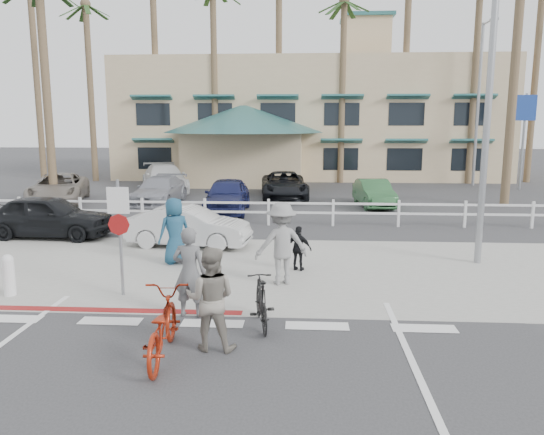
# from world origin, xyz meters

# --- Properties ---
(ground) EXTENTS (140.00, 140.00, 0.00)m
(ground) POSITION_xyz_m (0.00, 0.00, 0.00)
(ground) COLOR #333335
(bike_path) EXTENTS (12.00, 16.00, 0.01)m
(bike_path) POSITION_xyz_m (0.00, -2.00, 0.00)
(bike_path) COLOR #333335
(bike_path) RESTS_ON ground
(sidewalk_plaza) EXTENTS (22.00, 7.00, 0.01)m
(sidewalk_plaza) POSITION_xyz_m (0.00, 4.50, 0.01)
(sidewalk_plaza) COLOR gray
(sidewalk_plaza) RESTS_ON ground
(cross_street) EXTENTS (40.00, 5.00, 0.01)m
(cross_street) POSITION_xyz_m (0.00, 8.50, 0.00)
(cross_street) COLOR #333335
(cross_street) RESTS_ON ground
(parking_lot) EXTENTS (50.00, 16.00, 0.01)m
(parking_lot) POSITION_xyz_m (0.00, 18.00, 0.00)
(parking_lot) COLOR #333335
(parking_lot) RESTS_ON ground
(curb_red) EXTENTS (7.00, 0.25, 0.02)m
(curb_red) POSITION_xyz_m (-3.00, 1.20, 0.01)
(curb_red) COLOR maroon
(curb_red) RESTS_ON ground
(rail_fence) EXTENTS (29.40, 0.16, 1.00)m
(rail_fence) POSITION_xyz_m (0.50, 10.50, 0.50)
(rail_fence) COLOR silver
(rail_fence) RESTS_ON ground
(building) EXTENTS (28.00, 16.00, 11.30)m
(building) POSITION_xyz_m (2.00, 31.00, 5.65)
(building) COLOR #CDB58C
(building) RESTS_ON ground
(sign_post) EXTENTS (0.50, 0.10, 2.90)m
(sign_post) POSITION_xyz_m (-2.30, 2.20, 1.45)
(sign_post) COLOR gray
(sign_post) RESTS_ON ground
(bollard_0) EXTENTS (0.26, 0.26, 0.95)m
(bollard_0) POSITION_xyz_m (-4.80, 2.00, 0.47)
(bollard_0) COLOR silver
(bollard_0) RESTS_ON ground
(streetlight_0) EXTENTS (0.60, 2.00, 9.00)m
(streetlight_0) POSITION_xyz_m (6.50, 5.50, 4.50)
(streetlight_0) COLOR gray
(streetlight_0) RESTS_ON ground
(streetlight_1) EXTENTS (0.60, 2.00, 9.50)m
(streetlight_1) POSITION_xyz_m (12.00, 24.00, 4.75)
(streetlight_1) COLOR gray
(streetlight_1) RESTS_ON ground
(info_sign) EXTENTS (1.20, 0.16, 5.60)m
(info_sign) POSITION_xyz_m (14.00, 22.00, 2.80)
(info_sign) COLOR navy
(info_sign) RESTS_ON ground
(palm_0) EXTENTS (4.00, 4.00, 15.00)m
(palm_0) POSITION_xyz_m (-16.00, 26.00, 7.50)
(palm_0) COLOR #1B3815
(palm_0) RESTS_ON ground
(palm_1) EXTENTS (4.00, 4.00, 13.00)m
(palm_1) POSITION_xyz_m (-12.00, 25.00, 6.50)
(palm_1) COLOR #1B3815
(palm_1) RESTS_ON ground
(palm_2) EXTENTS (4.00, 4.00, 16.00)m
(palm_2) POSITION_xyz_m (-8.00, 26.00, 8.00)
(palm_2) COLOR #1B3815
(palm_2) RESTS_ON ground
(palm_3) EXTENTS (4.00, 4.00, 14.00)m
(palm_3) POSITION_xyz_m (-4.00, 25.00, 7.00)
(palm_3) COLOR #1B3815
(palm_3) RESTS_ON ground
(palm_4) EXTENTS (4.00, 4.00, 15.00)m
(palm_4) POSITION_xyz_m (0.00, 26.00, 7.50)
(palm_4) COLOR #1B3815
(palm_4) RESTS_ON ground
(palm_5) EXTENTS (4.00, 4.00, 13.00)m
(palm_5) POSITION_xyz_m (4.00, 25.00, 6.50)
(palm_5) COLOR #1B3815
(palm_5) RESTS_ON ground
(palm_6) EXTENTS (4.00, 4.00, 17.00)m
(palm_6) POSITION_xyz_m (8.00, 26.00, 8.50)
(palm_6) COLOR #1B3815
(palm_6) RESTS_ON ground
(palm_7) EXTENTS (4.00, 4.00, 14.00)m
(palm_7) POSITION_xyz_m (12.00, 25.00, 7.00)
(palm_7) COLOR #1B3815
(palm_7) RESTS_ON ground
(palm_8) EXTENTS (4.00, 4.00, 15.00)m
(palm_8) POSITION_xyz_m (16.00, 26.00, 7.50)
(palm_8) COLOR #1B3815
(palm_8) RESTS_ON ground
(palm_10) EXTENTS (4.00, 4.00, 12.00)m
(palm_10) POSITION_xyz_m (-10.00, 15.00, 6.00)
(palm_10) COLOR #1B3815
(palm_10) RESTS_ON ground
(palm_11) EXTENTS (4.00, 4.00, 14.00)m
(palm_11) POSITION_xyz_m (11.00, 16.00, 7.00)
(palm_11) COLOR #1B3815
(palm_11) RESTS_ON ground
(bike_red) EXTENTS (0.88, 2.14, 1.10)m
(bike_red) POSITION_xyz_m (-0.56, -0.92, 0.55)
(bike_red) COLOR maroon
(bike_red) RESTS_ON ground
(rider_red) EXTENTS (0.69, 0.48, 1.82)m
(rider_red) POSITION_xyz_m (-0.51, 1.00, 0.91)
(rider_red) COLOR #5B5B5E
(rider_red) RESTS_ON ground
(bike_black) EXTENTS (0.77, 1.68, 0.97)m
(bike_black) POSITION_xyz_m (0.94, 0.57, 0.49)
(bike_black) COLOR black
(bike_black) RESTS_ON ground
(rider_black) EXTENTS (0.90, 0.72, 1.79)m
(rider_black) POSITION_xyz_m (0.18, -0.50, 0.89)
(rider_black) COLOR gray
(rider_black) RESTS_ON ground
(pedestrian_a) EXTENTS (1.44, 1.08, 1.97)m
(pedestrian_a) POSITION_xyz_m (1.20, 3.27, 0.99)
(pedestrian_a) COLOR gray
(pedestrian_a) RESTS_ON ground
(pedestrian_child) EXTENTS (0.75, 0.50, 1.18)m
(pedestrian_child) POSITION_xyz_m (1.60, 4.43, 0.59)
(pedestrian_child) COLOR black
(pedestrian_child) RESTS_ON ground
(pedestrian_b) EXTENTS (1.06, 1.00, 1.82)m
(pedestrian_b) POSITION_xyz_m (-1.78, 4.94, 0.91)
(pedestrian_b) COLOR navy
(pedestrian_b) RESTS_ON ground
(car_white_sedan) EXTENTS (3.95, 1.78, 1.26)m
(car_white_sedan) POSITION_xyz_m (-1.84, 6.97, 0.63)
(car_white_sedan) COLOR #BDBDBD
(car_white_sedan) RESTS_ON ground
(car_red_compact) EXTENTS (4.30, 1.90, 1.44)m
(car_red_compact) POSITION_xyz_m (-6.82, 8.00, 0.72)
(car_red_compact) COLOR black
(car_red_compact) RESTS_ON ground
(lot_car_0) EXTENTS (3.64, 5.53, 1.41)m
(lot_car_0) POSITION_xyz_m (-9.99, 15.48, 0.71)
(lot_car_0) COLOR slate
(lot_car_0) RESTS_ON ground
(lot_car_1) EXTENTS (2.00, 4.51, 1.29)m
(lot_car_1) POSITION_xyz_m (-5.09, 15.40, 0.64)
(lot_car_1) COLOR gray
(lot_car_1) RESTS_ON ground
(lot_car_2) EXTENTS (1.86, 4.36, 1.47)m
(lot_car_2) POSITION_xyz_m (-1.57, 13.29, 0.73)
(lot_car_2) COLOR #171C4A
(lot_car_2) RESTS_ON ground
(lot_car_3) EXTENTS (1.70, 3.87, 1.23)m
(lot_car_3) POSITION_xyz_m (4.90, 15.28, 0.62)
(lot_car_3) COLOR #2B5C33
(lot_car_3) RESTS_ON ground
(lot_car_4) EXTENTS (3.93, 5.61, 1.51)m
(lot_car_4) POSITION_xyz_m (-6.02, 19.89, 0.75)
(lot_car_4) COLOR silver
(lot_car_4) RESTS_ON ground
(lot_car_5) EXTENTS (2.67, 5.03, 1.35)m
(lot_car_5) POSITION_xyz_m (0.70, 17.66, 0.67)
(lot_car_5) COLOR black
(lot_car_5) RESTS_ON ground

